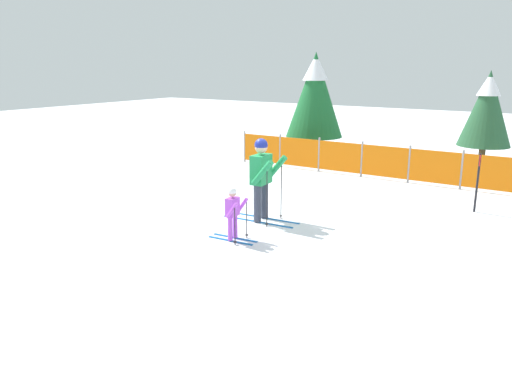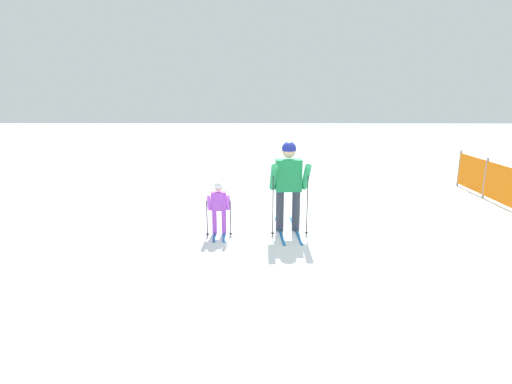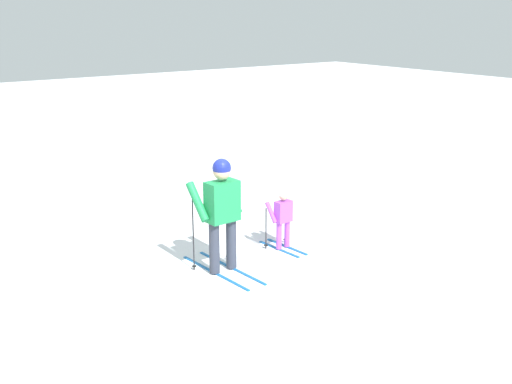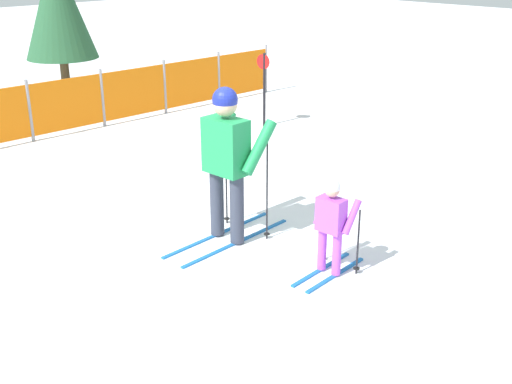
{
  "view_description": "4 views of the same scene",
  "coord_description": "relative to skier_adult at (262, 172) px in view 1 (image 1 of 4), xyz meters",
  "views": [
    {
      "loc": [
        5.95,
        -9.07,
        3.35
      ],
      "look_at": [
        0.47,
        -0.63,
        0.77
      ],
      "focal_mm": 35.0,
      "sensor_mm": 36.0,
      "label": 1
    },
    {
      "loc": [
        8.05,
        -0.72,
        2.72
      ],
      "look_at": [
        0.44,
        -0.81,
        0.84
      ],
      "focal_mm": 28.0,
      "sensor_mm": 36.0,
      "label": 2
    },
    {
      "loc": [
        -7.64,
        4.94,
        4.01
      ],
      "look_at": [
        0.67,
        -1.08,
        1.06
      ],
      "focal_mm": 45.0,
      "sensor_mm": 36.0,
      "label": 3
    },
    {
      "loc": [
        -4.24,
        -5.35,
        3.28
      ],
      "look_at": [
        0.02,
        -0.94,
        0.89
      ],
      "focal_mm": 45.0,
      "sensor_mm": 36.0,
      "label": 4
    }
  ],
  "objects": [
    {
      "name": "skier_child",
      "position": [
        0.21,
        -1.37,
        -0.47
      ],
      "size": [
        1.01,
        0.52,
        1.06
      ],
      "rotation": [
        0.0,
        0.0,
        0.07
      ],
      "color": "#1966B2",
      "rests_on": "ground_plane"
    },
    {
      "name": "safety_fence",
      "position": [
        0.91,
        5.4,
        -0.54
      ],
      "size": [
        10.18,
        0.11,
        1.09
      ],
      "rotation": [
        0.0,
        0.0,
        -0.0
      ],
      "color": "gray",
      "rests_on": "ground_plane"
    },
    {
      "name": "conifer_near",
      "position": [
        2.96,
        9.32,
        0.87
      ],
      "size": [
        1.71,
        1.71,
        3.17
      ],
      "color": "#4C3823",
      "rests_on": "ground_plane"
    },
    {
      "name": "skier_adult",
      "position": [
        0.0,
        0.0,
        0.0
      ],
      "size": [
        1.74,
        0.79,
        1.82
      ],
      "rotation": [
        0.0,
        0.0,
        0.06
      ],
      "color": "#1966B2",
      "rests_on": "ground_plane"
    },
    {
      "name": "trail_marker",
      "position": [
        3.82,
        3.27,
        -0.23
      ],
      "size": [
        0.06,
        0.28,
        1.38
      ],
      "color": "black",
      "rests_on": "ground_plane"
    },
    {
      "name": "ground_plane",
      "position": [
        -0.32,
        0.16,
        -1.09
      ],
      "size": [
        60.0,
        60.0,
        0.0
      ],
      "primitive_type": "plane",
      "color": "white"
    },
    {
      "name": "conifer_far",
      "position": [
        -2.45,
        7.4,
        1.25
      ],
      "size": [
        2.03,
        2.03,
        3.78
      ],
      "color": "#4C3823",
      "rests_on": "ground_plane"
    }
  ]
}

